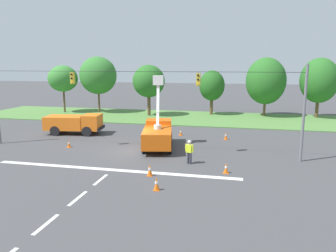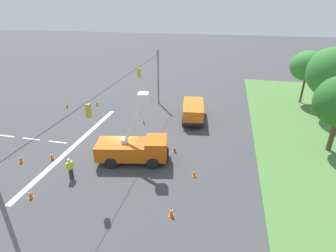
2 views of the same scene
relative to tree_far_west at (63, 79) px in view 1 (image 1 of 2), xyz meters
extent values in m
plane|color=#424244|center=(17.31, -18.95, -5.08)|extent=(200.00, 200.00, 0.00)
cube|color=#517F3D|center=(17.31, -0.95, -5.03)|extent=(56.00, 12.00, 0.10)
cube|color=silver|center=(17.31, -23.92, -5.07)|extent=(17.60, 0.50, 0.01)
cube|color=silver|center=(17.31, -25.92, -5.07)|extent=(0.20, 2.00, 0.01)
cube|color=silver|center=(17.31, -28.92, -5.07)|extent=(0.20, 2.00, 0.01)
cube|color=silver|center=(17.31, -31.92, -5.07)|extent=(0.20, 2.00, 0.01)
cylinder|color=slate|center=(30.31, -18.95, -1.48)|extent=(0.20, 0.20, 7.20)
cylinder|color=black|center=(17.31, -18.95, 1.52)|extent=(26.00, 0.03, 0.03)
cylinder|color=black|center=(11.93, -18.95, 1.47)|extent=(0.02, 0.02, 0.10)
cube|color=gold|center=(11.93, -18.95, 0.94)|extent=(0.32, 0.28, 0.96)
cylinder|color=black|center=(11.93, -19.11, 1.26)|extent=(0.16, 0.05, 0.16)
cylinder|color=black|center=(11.93, -19.11, 0.94)|extent=(0.16, 0.05, 0.16)
cylinder|color=yellow|center=(11.93, -19.11, 0.62)|extent=(0.16, 0.05, 0.16)
cylinder|color=black|center=(22.52, -18.95, 1.47)|extent=(0.02, 0.02, 0.10)
cube|color=gold|center=(22.52, -18.95, 0.94)|extent=(0.32, 0.28, 0.96)
cylinder|color=black|center=(22.52, -19.11, 1.26)|extent=(0.16, 0.05, 0.16)
cylinder|color=black|center=(22.52, -19.11, 0.94)|extent=(0.16, 0.05, 0.16)
cylinder|color=yellow|center=(22.52, -19.11, 0.62)|extent=(0.16, 0.05, 0.16)
cylinder|color=brown|center=(0.00, 0.00, -3.44)|extent=(0.28, 0.28, 3.27)
ellipsoid|color=#387F33|center=(0.00, 0.00, 0.01)|extent=(4.27, 4.43, 3.85)
cylinder|color=brown|center=(5.13, 1.03, -3.47)|extent=(0.28, 0.28, 3.21)
ellipsoid|color=#33752D|center=(5.13, 1.03, 0.47)|extent=(5.49, 4.95, 5.47)
cylinder|color=brown|center=(13.25, -0.33, -3.58)|extent=(0.45, 0.45, 2.99)
ellipsoid|color=#286623|center=(13.25, -0.33, -0.20)|extent=(4.42, 4.63, 4.47)
cylinder|color=brown|center=(21.72, 2.50, -3.73)|extent=(0.44, 0.44, 2.69)
ellipsoid|color=#235B1E|center=(21.72, 2.50, -0.86)|extent=(3.57, 3.84, 4.26)
cylinder|color=brown|center=(29.02, 2.63, -3.76)|extent=(0.33, 0.33, 2.63)
ellipsoid|color=#286623|center=(29.02, 2.63, -0.16)|extent=(5.38, 5.60, 6.35)
cylinder|color=brown|center=(35.82, 2.71, -3.60)|extent=(0.42, 0.42, 2.95)
ellipsoid|color=#286623|center=(35.82, 2.71, -0.02)|extent=(4.95, 5.16, 5.93)
cube|color=#D6560F|center=(19.09, -18.36, -3.92)|extent=(3.15, 4.55, 1.32)
cube|color=#D6560F|center=(18.49, -15.45, -3.74)|extent=(2.58, 2.20, 1.68)
cube|color=#1E2838|center=(18.36, -14.84, -3.44)|extent=(1.98, 0.50, 0.75)
cube|color=black|center=(18.29, -14.50, -4.43)|extent=(2.34, 0.63, 0.30)
cylinder|color=black|center=(17.47, -15.90, -4.58)|extent=(0.48, 1.04, 1.00)
cylinder|color=black|center=(19.60, -15.47, -4.58)|extent=(0.48, 1.04, 1.00)
cylinder|color=black|center=(18.17, -19.31, -4.58)|extent=(0.48, 1.04, 1.00)
cylinder|color=black|center=(20.30, -18.88, -4.58)|extent=(0.48, 1.04, 1.00)
cylinder|color=silver|center=(19.03, -18.07, -3.08)|extent=(0.60, 0.60, 0.36)
cube|color=white|center=(18.85, -17.22, -1.39)|extent=(0.63, 1.98, 3.83)
cube|color=white|center=(18.67, -16.36, 0.72)|extent=(1.04, 0.96, 0.80)
cube|color=orange|center=(7.99, -13.71, -3.89)|extent=(4.25, 2.83, 1.37)
cube|color=orange|center=(10.81, -13.34, -3.80)|extent=(1.98, 2.44, 1.55)
cube|color=#1E2838|center=(11.40, -13.26, -3.53)|extent=(0.36, 1.97, 0.70)
cube|color=black|center=(11.73, -13.22, -4.43)|extent=(0.47, 2.33, 0.30)
cylinder|color=black|center=(10.44, -12.31, -4.58)|extent=(1.03, 0.41, 1.00)
cylinder|color=black|center=(10.72, -14.43, -4.58)|extent=(1.03, 0.41, 1.00)
cylinder|color=black|center=(7.15, -12.75, -4.58)|extent=(1.03, 0.41, 1.00)
cylinder|color=black|center=(7.43, -14.87, -4.58)|extent=(1.03, 0.41, 1.00)
cylinder|color=#383842|center=(22.16, -21.33, -4.65)|extent=(0.18, 0.18, 0.85)
cylinder|color=#383842|center=(22.35, -21.39, -4.65)|extent=(0.18, 0.18, 0.85)
cube|color=#D8EA26|center=(22.26, -21.36, -3.93)|extent=(0.45, 0.35, 0.60)
cube|color=silver|center=(22.26, -21.36, -3.93)|extent=(0.42, 0.20, 0.62)
cylinder|color=#D8EA26|center=(22.00, -21.28, -3.90)|extent=(0.11, 0.11, 0.55)
cylinder|color=#D8EA26|center=(22.52, -21.44, -3.90)|extent=(0.11, 0.11, 0.55)
sphere|color=tan|center=(22.26, -21.36, -3.50)|extent=(0.22, 0.22, 0.22)
sphere|color=white|center=(22.26, -21.36, -3.44)|extent=(0.26, 0.26, 0.26)
cube|color=orange|center=(21.21, -26.85, -5.06)|extent=(0.36, 0.36, 0.03)
cone|color=orange|center=(21.21, -26.85, -4.66)|extent=(0.31, 0.31, 0.78)
cylinder|color=white|center=(21.21, -26.85, -4.62)|extent=(0.19, 0.19, 0.14)
cube|color=orange|center=(11.21, -18.90, -5.06)|extent=(0.36, 0.36, 0.03)
cone|color=orange|center=(11.21, -18.90, -4.72)|extent=(0.26, 0.26, 0.65)
cylinder|color=white|center=(11.21, -18.90, -4.69)|extent=(0.16, 0.16, 0.12)
cube|color=orange|center=(24.99, -22.93, -5.06)|extent=(0.36, 0.36, 0.03)
cone|color=orange|center=(24.99, -22.93, -4.69)|extent=(0.28, 0.28, 0.71)
cylinder|color=white|center=(24.99, -22.93, -4.65)|extent=(0.18, 0.18, 0.13)
cube|color=orange|center=(16.54, -14.26, -5.06)|extent=(0.36, 0.36, 0.03)
cone|color=orange|center=(16.54, -14.26, -4.68)|extent=(0.29, 0.29, 0.72)
cylinder|color=white|center=(16.54, -14.26, -4.65)|extent=(0.18, 0.18, 0.13)
cube|color=orange|center=(20.16, -24.54, -5.06)|extent=(0.36, 0.36, 0.03)
cone|color=orange|center=(20.16, -24.54, -4.65)|extent=(0.32, 0.32, 0.79)
cylinder|color=white|center=(20.16, -24.54, -4.61)|extent=(0.20, 0.20, 0.14)
cube|color=orange|center=(19.91, -11.97, -5.06)|extent=(0.36, 0.36, 0.03)
cone|color=orange|center=(19.91, -11.97, -4.73)|extent=(0.25, 0.25, 0.63)
cylinder|color=white|center=(19.91, -11.97, -4.70)|extent=(0.16, 0.16, 0.11)
cube|color=orange|center=(24.51, -12.85, -5.06)|extent=(0.36, 0.36, 0.03)
cone|color=orange|center=(24.51, -12.85, -4.69)|extent=(0.28, 0.28, 0.71)
cylinder|color=white|center=(24.51, -12.85, -4.65)|extent=(0.18, 0.18, 0.13)
camera|label=1|loc=(25.75, -44.20, 2.10)|focal=35.00mm
camera|label=2|loc=(37.10, -10.23, 7.46)|focal=28.00mm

